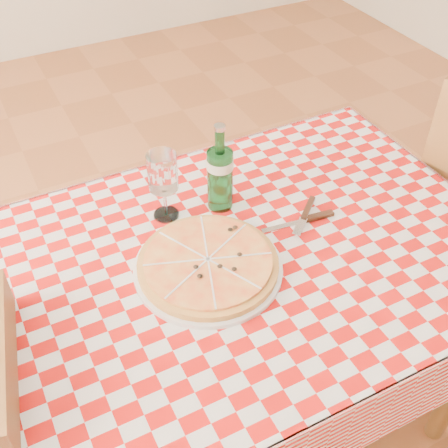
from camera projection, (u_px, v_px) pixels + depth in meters
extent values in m
plane|color=#965530|center=(237.00, 415.00, 1.87)|extent=(6.00, 6.00, 0.00)
cube|color=brown|center=(242.00, 263.00, 1.38)|extent=(1.20, 0.80, 0.04)
cylinder|color=brown|center=(26.00, 336.00, 1.67)|extent=(0.06, 0.06, 0.71)
cylinder|color=brown|center=(326.00, 226.00, 2.04)|extent=(0.06, 0.06, 0.71)
cube|color=#AC0D0A|center=(242.00, 256.00, 1.36)|extent=(1.30, 0.90, 0.01)
cylinder|color=brown|center=(400.00, 279.00, 2.01)|extent=(0.04, 0.04, 0.47)
cylinder|color=brown|center=(54.00, 436.00, 1.60)|extent=(0.03, 0.03, 0.40)
cube|color=brown|center=(22.00, 404.00, 1.19)|extent=(0.10, 0.39, 0.42)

